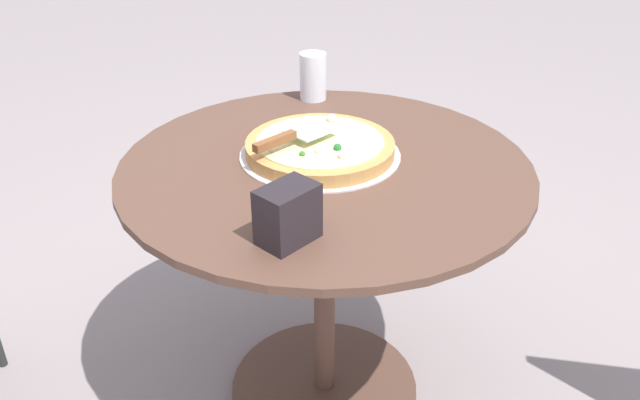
{
  "coord_description": "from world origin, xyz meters",
  "views": [
    {
      "loc": [
        0.01,
        -1.28,
        1.32
      ],
      "look_at": [
        -0.01,
        0.04,
        0.57
      ],
      "focal_mm": 36.66,
      "sensor_mm": 36.0,
      "label": 1
    }
  ],
  "objects_px": {
    "drinking_cup": "(313,76)",
    "napkin_dispenser": "(288,214)",
    "pizza_on_tray": "(320,148)",
    "pizza_server": "(292,136)",
    "patio_table": "(325,231)"
  },
  "relations": [
    {
      "from": "drinking_cup",
      "to": "napkin_dispenser",
      "type": "relative_size",
      "value": 1.18
    },
    {
      "from": "pizza_on_tray",
      "to": "pizza_server",
      "type": "distance_m",
      "value": 0.08
    },
    {
      "from": "pizza_on_tray",
      "to": "drinking_cup",
      "type": "distance_m",
      "value": 0.36
    },
    {
      "from": "pizza_server",
      "to": "drinking_cup",
      "type": "relative_size",
      "value": 1.48
    },
    {
      "from": "pizza_on_tray",
      "to": "drinking_cup",
      "type": "relative_size",
      "value": 2.89
    },
    {
      "from": "patio_table",
      "to": "napkin_dispenser",
      "type": "xyz_separation_m",
      "value": [
        -0.06,
        -0.31,
        0.23
      ]
    },
    {
      "from": "drinking_cup",
      "to": "pizza_on_tray",
      "type": "bearing_deg",
      "value": -86.06
    },
    {
      "from": "patio_table",
      "to": "pizza_on_tray",
      "type": "bearing_deg",
      "value": 108.1
    },
    {
      "from": "drinking_cup",
      "to": "pizza_server",
      "type": "bearing_deg",
      "value": -95.3
    },
    {
      "from": "patio_table",
      "to": "pizza_on_tray",
      "type": "height_order",
      "value": "pizza_on_tray"
    },
    {
      "from": "pizza_on_tray",
      "to": "pizza_server",
      "type": "height_order",
      "value": "pizza_server"
    },
    {
      "from": "napkin_dispenser",
      "to": "pizza_on_tray",
      "type": "bearing_deg",
      "value": -146.22
    },
    {
      "from": "pizza_on_tray",
      "to": "napkin_dispenser",
      "type": "height_order",
      "value": "napkin_dispenser"
    },
    {
      "from": "pizza_server",
      "to": "napkin_dispenser",
      "type": "height_order",
      "value": "napkin_dispenser"
    },
    {
      "from": "pizza_on_tray",
      "to": "napkin_dispenser",
      "type": "xyz_separation_m",
      "value": [
        -0.05,
        -0.35,
        0.03
      ]
    }
  ]
}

